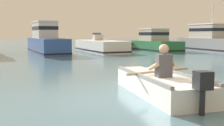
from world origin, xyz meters
name	(u,v)px	position (x,y,z in m)	size (l,w,h in m)	color
ground_plane	(113,100)	(0.00, 0.00, 0.00)	(120.00, 120.00, 0.00)	slate
wooden_dock	(149,43)	(8.14, 16.72, 0.54)	(10.89, 1.57, 1.08)	brown
rowboat_with_person	(159,84)	(1.20, 0.22, 0.25)	(1.92, 3.70, 1.19)	white
moored_boat_blue	(46,41)	(-0.80, 14.18, 0.84)	(2.72, 6.87, 2.26)	#2D519E
moored_boat_white	(100,46)	(3.23, 14.68, 0.41)	(2.98, 6.44, 1.44)	white
moored_boat_green	(155,43)	(7.69, 14.41, 0.66)	(2.72, 4.80, 1.78)	#287042
moored_boat_grey	(212,41)	(11.84, 12.97, 0.81)	(2.68, 6.82, 3.71)	gray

